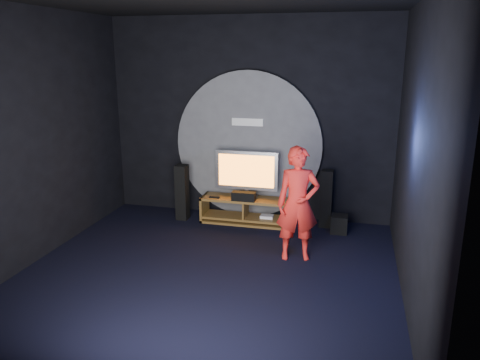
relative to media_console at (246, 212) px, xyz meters
name	(u,v)px	position (x,y,z in m)	size (l,w,h in m)	color
floor	(207,274)	(-0.06, -2.05, -0.19)	(5.00, 5.00, 0.00)	black
back_wall	(249,119)	(-0.06, 0.45, 1.56)	(5.00, 0.04, 3.50)	black
front_wall	(101,210)	(-0.06, -4.55, 1.56)	(5.00, 0.04, 3.50)	black
left_wall	(31,138)	(-2.56, -2.05, 1.56)	(0.04, 5.00, 3.50)	black
right_wall	(416,157)	(2.44, -2.05, 1.56)	(0.04, 5.00, 3.50)	black
wall_disc_panel	(248,145)	(-0.06, 0.39, 1.11)	(2.60, 0.11, 2.60)	#515156
media_console	(246,212)	(0.00, 0.00, 0.00)	(1.54, 0.45, 0.45)	brown
tv	(247,172)	(-0.01, 0.07, 0.70)	(1.09, 0.22, 0.81)	#A8A8AF
center_speaker	(244,196)	(-0.01, -0.15, 0.33)	(0.40, 0.15, 0.15)	black
remote	(214,197)	(-0.53, -0.12, 0.27)	(0.18, 0.05, 0.02)	black
tower_speaker_left	(182,192)	(-1.14, -0.07, 0.30)	(0.20, 0.22, 0.99)	black
tower_speaker_right	(326,199)	(1.36, 0.17, 0.30)	(0.20, 0.22, 0.99)	black
subwoofer	(339,224)	(1.60, -0.09, -0.05)	(0.27, 0.27, 0.30)	black
player	(298,204)	(1.04, -1.23, 0.63)	(0.60, 0.39, 1.64)	red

